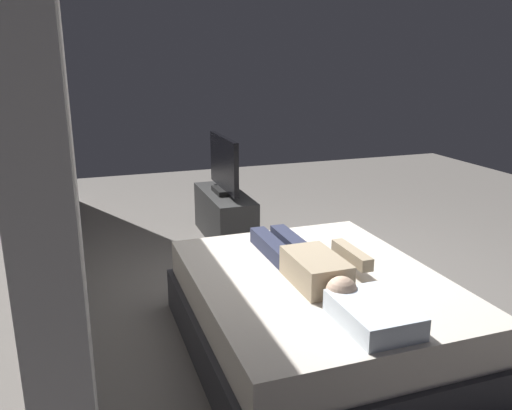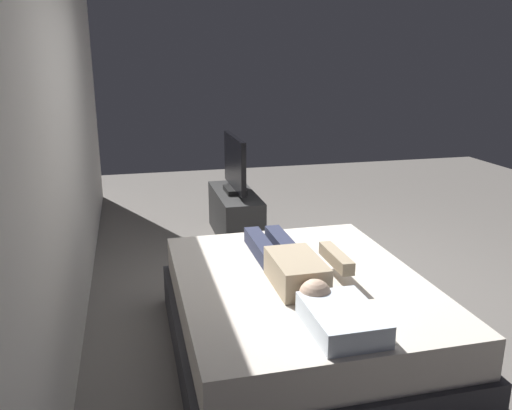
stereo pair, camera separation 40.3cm
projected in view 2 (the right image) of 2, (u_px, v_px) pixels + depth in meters
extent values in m
plane|color=slate|center=(311.00, 295.00, 4.26)|extent=(10.00, 10.00, 0.00)
cube|color=silver|center=(65.00, 124.00, 3.83)|extent=(6.40, 0.10, 2.80)
cube|color=#333338|center=(299.00, 333.00, 3.39)|extent=(1.96, 1.59, 0.30)
cube|color=silver|center=(300.00, 295.00, 3.31)|extent=(1.88, 1.51, 0.24)
cube|color=white|center=(342.00, 319.00, 2.65)|extent=(0.48, 0.34, 0.12)
cube|color=tan|center=(296.00, 272.00, 3.15)|extent=(0.48, 0.28, 0.18)
sphere|color=beige|center=(315.00, 295.00, 2.84)|extent=(0.18, 0.18, 0.18)
cube|color=#2D334C|center=(283.00, 246.00, 3.68)|extent=(0.60, 0.11, 0.11)
cube|color=#2D334C|center=(261.00, 248.00, 3.64)|extent=(0.60, 0.11, 0.11)
cube|color=tan|center=(336.00, 258.00, 3.25)|extent=(0.40, 0.08, 0.08)
cube|color=black|center=(342.00, 261.00, 3.53)|extent=(0.15, 0.04, 0.02)
cube|color=#2D2D2D|center=(235.00, 215.00, 5.56)|extent=(1.10, 0.40, 0.50)
cube|color=black|center=(235.00, 190.00, 5.48)|extent=(0.32, 0.20, 0.05)
cube|color=black|center=(235.00, 162.00, 5.40)|extent=(0.88, 0.05, 0.54)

